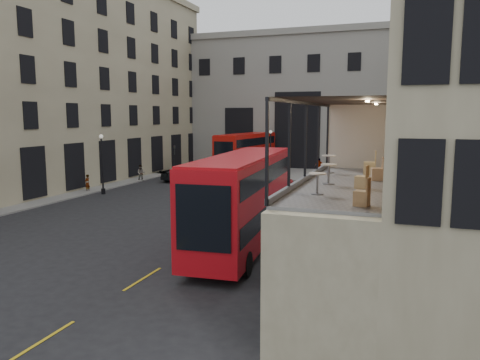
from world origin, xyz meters
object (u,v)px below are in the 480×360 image
(bus_near, at_px, (243,196))
(cyclist, at_px, (259,208))
(pedestrian_c, at_px, (319,166))
(bus_far, at_px, (246,151))
(street_lamp_a, at_px, (102,167))
(pedestrian_a, at_px, (141,173))
(street_lamp_b, at_px, (270,156))
(cafe_table_far, at_px, (329,161))
(cafe_chair_a, at_px, (362,197))
(traffic_light_near, at_px, (252,186))
(cafe_table_near, at_px, (317,180))
(traffic_light_far, at_px, (175,158))
(car_c, at_px, (180,175))
(cafe_table_mid, at_px, (329,171))
(cafe_chair_b, at_px, (362,181))
(car_b, at_px, (281,189))
(cafe_chair_c, at_px, (378,173))
(bicycle, at_px, (257,212))
(car_a, at_px, (206,191))
(pedestrian_e, at_px, (87,183))
(pedestrian_d, at_px, (346,177))
(pedestrian_b, at_px, (208,171))
(cafe_chair_d, at_px, (370,167))

(bus_near, bearing_deg, cyclist, 98.94)
(bus_near, height_order, pedestrian_c, bus_near)
(bus_near, height_order, cyclist, bus_near)
(bus_far, bearing_deg, street_lamp_a, -112.47)
(bus_near, distance_m, pedestrian_a, 27.62)
(street_lamp_b, bearing_deg, pedestrian_a, -147.64)
(cafe_table_far, bearing_deg, cafe_chair_a, -74.11)
(pedestrian_c, distance_m, cafe_table_far, 36.45)
(traffic_light_near, bearing_deg, cafe_table_near, -64.67)
(traffic_light_far, relative_size, car_c, 0.86)
(cyclist, distance_m, cafe_table_mid, 14.32)
(bus_near, height_order, pedestrian_a, bus_near)
(cafe_chair_b, bearing_deg, cafe_chair_a, -84.78)
(car_b, bearing_deg, cafe_chair_c, -71.20)
(pedestrian_a, relative_size, pedestrian_c, 0.91)
(cafe_table_far, bearing_deg, cafe_chair_b, -66.32)
(street_lamp_b, xyz_separation_m, pedestrian_a, (-12.17, -7.71, -1.52))
(bicycle, height_order, pedestrian_a, pedestrian_a)
(car_a, xyz_separation_m, cafe_table_mid, (13.36, -19.46, 4.42))
(bus_far, height_order, bicycle, bus_far)
(traffic_light_near, distance_m, bicycle, 2.45)
(street_lamp_b, distance_m, cafe_chair_a, 40.48)
(bicycle, height_order, cyclist, cyclist)
(street_lamp_b, xyz_separation_m, car_a, (-1.43, -14.96, -1.73))
(pedestrian_c, bearing_deg, cafe_table_near, 95.19)
(bus_far, distance_m, cafe_table_near, 41.71)
(bus_near, height_order, cafe_chair_c, cafe_chair_c)
(bus_near, bearing_deg, traffic_light_near, 104.08)
(pedestrian_e, relative_size, cafe_table_far, 2.18)
(bus_far, bearing_deg, cafe_table_near, -68.15)
(car_b, height_order, bicycle, car_b)
(pedestrian_e, relative_size, cafe_table_mid, 2.26)
(pedestrian_d, height_order, pedestrian_e, pedestrian_d)
(pedestrian_b, bearing_deg, pedestrian_e, -161.00)
(street_lamp_a, relative_size, bus_near, 0.42)
(street_lamp_b, xyz_separation_m, cafe_chair_b, (13.13, -34.98, 2.44))
(bicycle, relative_size, cafe_chair_d, 1.58)
(cyclist, height_order, pedestrian_c, cyclist)
(car_c, xyz_separation_m, cafe_chair_a, (21.79, -32.03, 4.19))
(traffic_light_near, xyz_separation_m, pedestrian_b, (-11.36, 19.00, -1.58))
(cafe_chair_a, bearing_deg, cafe_table_mid, 111.92)
(cafe_chair_c, bearing_deg, pedestrian_a, 135.68)
(traffic_light_near, bearing_deg, pedestrian_e, 160.46)
(cyclist, bearing_deg, cafe_table_near, -159.14)
(bicycle, distance_m, pedestrian_a, 21.42)
(bus_near, bearing_deg, traffic_light_far, 125.19)
(car_c, xyz_separation_m, pedestrian_b, (2.01, 3.08, 0.20))
(traffic_light_near, distance_m, pedestrian_c, 26.59)
(traffic_light_near, relative_size, cafe_chair_b, 4.86)
(pedestrian_b, xyz_separation_m, cafe_table_near, (18.30, -33.66, 4.20))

